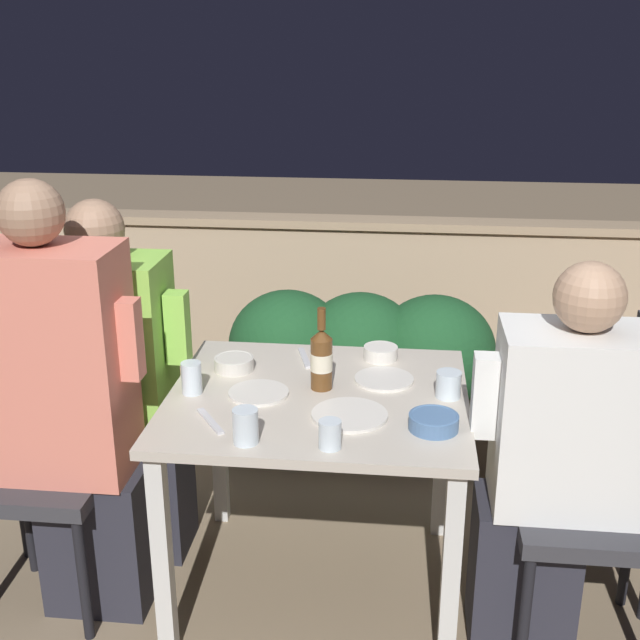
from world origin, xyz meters
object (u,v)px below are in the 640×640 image
Objects in this scene: person_coral_top at (64,406)px; chair_right_far at (620,435)px; chair_left_near at (8,445)px; chair_right_near at (627,485)px; chair_left_far at (65,404)px; potted_plant at (72,367)px; person_white_polo at (556,465)px; person_green_blouse at (119,383)px; beer_bottle at (321,358)px.

chair_right_far is at bearing 9.14° from person_coral_top.
chair_right_near is at bearing -1.01° from chair_left_near.
chair_left_far is (-0.14, 0.30, -0.14)m from person_coral_top.
potted_plant is (-0.41, 0.98, -0.31)m from person_coral_top.
chair_right_near reaches higher than potted_plant.
person_coral_top is at bearing 178.87° from chair_right_near.
chair_right_near and chair_right_far have the same top height.
chair_left_near is 0.24m from person_coral_top.
chair_left_near is at bearing -171.78° from chair_right_far.
potted_plant is (-2.07, 1.01, -0.16)m from chair_right_near.
chair_right_near is 0.21m from person_white_polo.
person_coral_top reaches higher than potted_plant.
chair_left_near reaches higher than potted_plant.
person_white_polo reaches higher than chair_left_near.
person_green_blouse is at bearing 78.29° from person_coral_top.
chair_left_far is 0.75× the size of person_white_polo.
beer_bottle is (-0.94, -0.10, 0.26)m from chair_right_far.
person_white_polo is 0.40m from chair_right_far.
person_white_polo is 2.14m from potted_plant.
chair_right_near is (1.60, -0.33, -0.09)m from person_green_blouse.
potted_plant is at bearing 124.89° from person_green_blouse.
chair_left_near is at bearing -101.05° from chair_left_far.
person_green_blouse is at bearing 0.00° from chair_left_far.
person_green_blouse is 0.87m from potted_plant.
person_white_polo is (1.46, -0.03, -0.09)m from person_coral_top.
person_green_blouse reaches higher than beer_bottle.
person_green_blouse reaches higher than potted_plant.
chair_left_far is 0.71× the size of person_green_blouse.
person_white_polo reaches higher than chair_right_far.
chair_right_near is at bearing -11.70° from person_green_blouse.
person_coral_top is at bearing -170.86° from chair_right_far.
chair_right_far is at bearing 8.22° from chair_left_near.
person_green_blouse is 1.43m from person_white_polo.
chair_right_far is (1.65, -0.02, -0.09)m from person_green_blouse.
person_coral_top is 2.20× the size of potted_plant.
person_coral_top is at bearing -101.71° from person_green_blouse.
person_green_blouse is 1.65m from chair_right_far.
potted_plant is at bearing 161.61° from chair_right_far.
person_white_polo is at bearing -129.26° from chair_right_far.
chair_right_near is 3.40× the size of beer_bottle.
chair_right_far is at bearing -0.71° from chair_left_far.
person_coral_top is 1.54× the size of chair_left_far.
person_white_polo is at bearing -13.33° from person_green_blouse.
chair_left_far is 3.40× the size of beer_bottle.
chair_right_far is (1.71, 0.27, -0.14)m from person_coral_top.
person_coral_top reaches higher than person_white_polo.
beer_bottle reaches higher than chair_right_near.
person_coral_top is 0.36m from chair_left_far.
person_green_blouse reaches higher than person_white_polo.
person_green_blouse is (0.26, 0.30, 0.09)m from chair_left_near.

